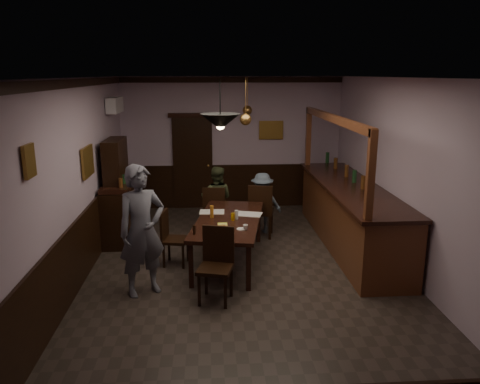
{
  "coord_description": "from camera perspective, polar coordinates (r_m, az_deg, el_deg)",
  "views": [
    {
      "loc": [
        -0.55,
        -6.66,
        3.06
      ],
      "look_at": [
        -0.03,
        0.83,
        1.15
      ],
      "focal_mm": 35.0,
      "sensor_mm": 36.0,
      "label": 1
    }
  ],
  "objects": [
    {
      "name": "chair_far_right",
      "position": [
        8.87,
        2.56,
        -2.03
      ],
      "size": [
        0.54,
        0.54,
        1.05
      ],
      "rotation": [
        0.0,
        0.0,
        2.92
      ],
      "color": "black",
      "rests_on": "ground"
    },
    {
      "name": "coffee_cup",
      "position": [
        7.1,
        0.66,
        -4.29
      ],
      "size": [
        0.09,
        0.09,
        0.07
      ],
      "primitive_type": "imported",
      "rotation": [
        0.0,
        0.0,
        -0.18
      ],
      "color": "white",
      "rests_on": "saucer"
    },
    {
      "name": "picture_left_small",
      "position": [
        5.49,
        -24.33,
        3.45
      ],
      "size": [
        0.04,
        0.28,
        0.36
      ],
      "color": "olive",
      "rests_on": "ground"
    },
    {
      "name": "pendant_brass_far",
      "position": [
        10.06,
        0.9,
        9.93
      ],
      "size": [
        0.2,
        0.2,
        0.81
      ],
      "color": "#BF8C3F",
      "rests_on": "ground"
    },
    {
      "name": "pastry_ring_b",
      "position": [
        7.17,
        -2.05,
        -4.24
      ],
      "size": [
        0.13,
        0.13,
        0.04
      ],
      "primitive_type": "torus",
      "color": "#C68C47",
      "rests_on": "pastry_plate"
    },
    {
      "name": "bar_counter",
      "position": [
        8.69,
        13.23,
        -2.57
      ],
      "size": [
        0.98,
        4.22,
        2.37
      ],
      "color": "#542916",
      "rests_on": "ground"
    },
    {
      "name": "chair_far_left",
      "position": [
        8.98,
        -3.12,
        -2.07
      ],
      "size": [
        0.46,
        0.46,
        0.98
      ],
      "rotation": [
        0.0,
        0.0,
        3.04
      ],
      "color": "black",
      "rests_on": "ground"
    },
    {
      "name": "soda_can",
      "position": [
        7.57,
        -0.88,
        -3.01
      ],
      "size": [
        0.07,
        0.07,
        0.12
      ],
      "primitive_type": "cylinder",
      "color": "yellow",
      "rests_on": "dining_table"
    },
    {
      "name": "chair_side",
      "position": [
        7.72,
        -8.43,
        -5.26
      ],
      "size": [
        0.46,
        0.46,
        0.91
      ],
      "rotation": [
        0.0,
        0.0,
        1.38
      ],
      "color": "black",
      "rests_on": "ground"
    },
    {
      "name": "beer_glass",
      "position": [
        7.71,
        -3.46,
        -2.4
      ],
      "size": [
        0.06,
        0.06,
        0.2
      ],
      "primitive_type": "cylinder",
      "color": "#BF721E",
      "rests_on": "dining_table"
    },
    {
      "name": "picture_left_large",
      "position": [
        7.82,
        -18.08,
        3.55
      ],
      "size": [
        0.04,
        0.62,
        0.48
      ],
      "color": "olive",
      "rests_on": "ground"
    },
    {
      "name": "room",
      "position": [
        6.86,
        0.73,
        1.12
      ],
      "size": [
        5.01,
        8.01,
        3.01
      ],
      "color": "#2D2621",
      "rests_on": "ground"
    },
    {
      "name": "picture_back",
      "position": [
        10.79,
        3.81,
        7.54
      ],
      "size": [
        0.55,
        0.04,
        0.42
      ],
      "color": "olive",
      "rests_on": "ground"
    },
    {
      "name": "door_back",
      "position": [
        10.81,
        -5.77,
        3.48
      ],
      "size": [
        0.9,
        0.06,
        2.1
      ],
      "primitive_type": "cube",
      "color": "black",
      "rests_on": "ground"
    },
    {
      "name": "person_seated_left",
      "position": [
        9.22,
        -2.89,
        -0.87
      ],
      "size": [
        0.73,
        0.63,
        1.31
      ],
      "primitive_type": "imported",
      "rotation": [
        0.0,
        0.0,
        2.91
      ],
      "color": "#424B2D",
      "rests_on": "ground"
    },
    {
      "name": "dining_table",
      "position": [
        7.67,
        -1.39,
        -3.76
      ],
      "size": [
        1.37,
        2.34,
        0.75
      ],
      "rotation": [
        0.0,
        0.0,
        -0.18
      ],
      "color": "black",
      "rests_on": "ground"
    },
    {
      "name": "pastry_ring_a",
      "position": [
        7.15,
        -2.51,
        -4.29
      ],
      "size": [
        0.13,
        0.13,
        0.04
      ],
      "primitive_type": "torus",
      "color": "#C68C47",
      "rests_on": "pastry_plate"
    },
    {
      "name": "chair_near",
      "position": [
        6.49,
        -2.87,
        -8.36
      ],
      "size": [
        0.55,
        0.55,
        1.03
      ],
      "rotation": [
        0.0,
        0.0,
        -0.26
      ],
      "color": "black",
      "rests_on": "ground"
    },
    {
      "name": "newspaper_right",
      "position": [
        7.89,
        1.12,
        -2.72
      ],
      "size": [
        0.49,
        0.41,
        0.01
      ],
      "primitive_type": "cube",
      "rotation": [
        0.0,
        0.0,
        -0.28
      ],
      "color": "silver",
      "rests_on": "dining_table"
    },
    {
      "name": "pepper_mill",
      "position": [
        6.95,
        -5.61,
        -4.59
      ],
      "size": [
        0.04,
        0.04,
        0.14
      ],
      "primitive_type": "cylinder",
      "color": "black",
      "rests_on": "dining_table"
    },
    {
      "name": "person_seated_right",
      "position": [
        9.13,
        2.7,
        -1.37
      ],
      "size": [
        0.83,
        0.54,
        1.2
      ],
      "primitive_type": "imported",
      "rotation": [
        0.0,
        0.0,
        3.27
      ],
      "color": "slate",
      "rests_on": "ground"
    },
    {
      "name": "water_glass",
      "position": [
        7.62,
        -0.43,
        -2.78
      ],
      "size": [
        0.06,
        0.06,
        0.15
      ],
      "primitive_type": "cylinder",
      "color": "silver",
      "rests_on": "dining_table"
    },
    {
      "name": "napkin",
      "position": [
        7.39,
        -2.15,
        -3.94
      ],
      "size": [
        0.17,
        0.17,
        0.0
      ],
      "primitive_type": "cube",
      "rotation": [
        0.0,
        0.0,
        -0.18
      ],
      "color": "#DBDF52",
      "rests_on": "dining_table"
    },
    {
      "name": "person_standing",
      "position": [
        6.66,
        -11.86,
        -4.64
      ],
      "size": [
        0.82,
        0.73,
        1.87
      ],
      "primitive_type": "imported",
      "rotation": [
        0.0,
        0.0,
        0.53
      ],
      "color": "#595A66",
      "rests_on": "ground"
    },
    {
      "name": "ac_unit",
      "position": [
        9.75,
        -15.02,
        10.21
      ],
      "size": [
        0.2,
        0.85,
        0.3
      ],
      "color": "white",
      "rests_on": "ground"
    },
    {
      "name": "pendant_iron",
      "position": [
        6.54,
        -2.42,
        8.55
      ],
      "size": [
        0.56,
        0.56,
        0.7
      ],
      "color": "black",
      "rests_on": "ground"
    },
    {
      "name": "pastry_plate",
      "position": [
        7.16,
        -2.62,
        -4.49
      ],
      "size": [
        0.22,
        0.22,
        0.01
      ],
      "primitive_type": "cylinder",
      "color": "white",
      "rests_on": "dining_table"
    },
    {
      "name": "saucer",
      "position": [
        7.15,
        0.19,
        -4.53
      ],
      "size": [
        0.15,
        0.15,
        0.01
      ],
      "primitive_type": "cylinder",
      "color": "white",
      "rests_on": "dining_table"
    },
    {
      "name": "sideboard",
      "position": [
        9.04,
        -14.42,
        -0.92
      ],
      "size": [
        0.51,
        1.44,
        1.9
      ],
      "color": "black",
      "rests_on": "ground"
    },
    {
      "name": "newspaper_left",
      "position": [
        8.03,
        -3.44,
        -2.43
      ],
      "size": [
        0.43,
        0.32,
        0.01
      ],
      "primitive_type": "cube",
      "rotation": [
        0.0,
        0.0,
        -0.04
      ],
      "color": "silver",
      "rests_on": "dining_table"
    },
    {
      "name": "pendant_brass_mid",
      "position": [
        8.05,
        0.69,
        8.84
      ],
      "size": [
        0.2,
        0.2,
        0.81
      ],
      "color": "#BF8C3F",
      "rests_on": "ground"
    }
  ]
}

